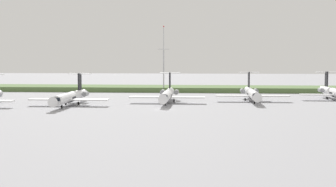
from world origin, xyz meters
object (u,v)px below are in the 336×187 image
object	(u,v)px
regional_jet_second	(70,97)
regional_jet_fourth	(252,93)
regional_jet_third	(167,95)
antenna_mast	(164,65)
regional_jet_fifth	(335,92)

from	to	relation	value
regional_jet_second	regional_jet_fourth	world-z (taller)	same
regional_jet_third	antenna_mast	distance (m)	41.79
regional_jet_second	regional_jet_fourth	xyz separation A→B (m)	(53.70, 16.90, 0.00)
regional_jet_third	regional_jet_fifth	world-z (taller)	same
regional_jet_third	regional_jet_fourth	bearing A→B (deg)	14.89
regional_jet_second	regional_jet_fourth	bearing A→B (deg)	17.47
regional_jet_second	antenna_mast	world-z (taller)	antenna_mast
regional_jet_third	regional_jet_fifth	size ratio (longest dim) A/B	1.00
regional_jet_second	regional_jet_fourth	distance (m)	56.30
regional_jet_fifth	regional_jet_third	bearing A→B (deg)	-165.89
regional_jet_fourth	antenna_mast	size ratio (longest dim) A/B	1.18
regional_jet_fourth	antenna_mast	world-z (taller)	antenna_mast
regional_jet_fourth	antenna_mast	xyz separation A→B (m)	(-30.98, 33.70, 8.29)
regional_jet_fifth	antenna_mast	distance (m)	64.92
regional_jet_fourth	antenna_mast	distance (m)	46.52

